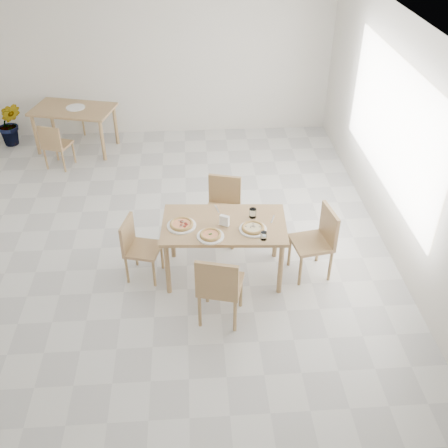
{
  "coord_description": "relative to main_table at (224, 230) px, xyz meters",
  "views": [
    {
      "loc": [
        0.49,
        -5.53,
        4.24
      ],
      "look_at": [
        0.83,
        -0.61,
        0.74
      ],
      "focal_mm": 42.0,
      "sensor_mm": 36.0,
      "label": 1
    }
  ],
  "objects": [
    {
      "name": "chair_back_s",
      "position": [
        -2.52,
        2.83,
        -0.22
      ],
      "size": [
        0.49,
        0.49,
        0.77
      ],
      "rotation": [
        0.0,
        0.0,
        2.79
      ],
      "color": "tan",
      "rests_on": "ground"
    },
    {
      "name": "fork_b",
      "position": [
        0.57,
        0.04,
        0.09
      ],
      "size": [
        0.07,
        0.16,
        0.01
      ],
      "primitive_type": "cube",
      "rotation": [
        0.0,
        0.0,
        -0.36
      ],
      "color": "silver",
      "rests_on": "main_table"
    },
    {
      "name": "fork_a",
      "position": [
        -0.06,
        0.31,
        0.09
      ],
      "size": [
        0.05,
        0.17,
        0.01
      ],
      "primitive_type": "cube",
      "rotation": [
        0.0,
        0.0,
        0.23
      ],
      "color": "silver",
      "rests_on": "main_table"
    },
    {
      "name": "second_table",
      "position": [
        -2.31,
        3.51,
        -0.01
      ],
      "size": [
        1.48,
        1.07,
        0.75
      ],
      "rotation": [
        0.0,
        0.0,
        -0.25
      ],
      "color": "tan",
      "rests_on": "ground"
    },
    {
      "name": "plate_pepperoni",
      "position": [
        -0.49,
        -0.02,
        0.1
      ],
      "size": [
        0.33,
        0.33,
        0.02
      ],
      "primitive_type": "cylinder",
      "color": "white",
      "rests_on": "main_table"
    },
    {
      "name": "plate_margherita",
      "position": [
        -0.17,
        -0.25,
        0.1
      ],
      "size": [
        0.3,
        0.3,
        0.02
      ],
      "primitive_type": "cylinder",
      "color": "white",
      "rests_on": "main_table"
    },
    {
      "name": "potted_plant",
      "position": [
        -3.48,
        3.76,
        -0.27
      ],
      "size": [
        0.47,
        0.4,
        0.78
      ],
      "primitive_type": "imported",
      "rotation": [
        0.0,
        0.0,
        0.15
      ],
      "color": "#306B20",
      "rests_on": "ground"
    },
    {
      "name": "napkin_holder",
      "position": [
        0.0,
        -0.04,
        0.15
      ],
      "size": [
        0.13,
        0.11,
        0.13
      ],
      "rotation": [
        0.0,
        0.0,
        -0.5
      ],
      "color": "silver",
      "rests_on": "main_table"
    },
    {
      "name": "tumbler_b",
      "position": [
        0.42,
        -0.33,
        0.13
      ],
      "size": [
        0.07,
        0.07,
        0.09
      ],
      "primitive_type": "cylinder",
      "color": "white",
      "rests_on": "main_table"
    },
    {
      "name": "chair_north",
      "position": [
        0.04,
        0.79,
        -0.16
      ],
      "size": [
        0.53,
        0.53,
        0.86
      ],
      "rotation": [
        0.0,
        0.0,
        -0.28
      ],
      "color": "tan",
      "rests_on": "ground"
    },
    {
      "name": "chair_back_n",
      "position": [
        -2.07,
        4.25,
        -0.19
      ],
      "size": [
        0.48,
        0.48,
        0.81
      ],
      "rotation": [
        0.0,
        0.0,
        -0.23
      ],
      "color": "tan",
      "rests_on": "ground"
    },
    {
      "name": "main_table",
      "position": [
        0.0,
        0.0,
        0.0
      ],
      "size": [
        1.48,
        0.91,
        0.75
      ],
      "rotation": [
        0.0,
        0.0,
        -0.07
      ],
      "color": "tan",
      "rests_on": "ground"
    },
    {
      "name": "room",
      "position": [
        2.15,
        0.91,
        0.84
      ],
      "size": [
        7.28,
        7.0,
        7.0
      ],
      "color": "silver",
      "rests_on": "ground"
    },
    {
      "name": "chair_west",
      "position": [
        -1.03,
        0.05,
        -0.2
      ],
      "size": [
        0.48,
        0.48,
        0.79
      ],
      "rotation": [
        0.0,
        0.0,
        1.32
      ],
      "color": "tan",
      "rests_on": "ground"
    },
    {
      "name": "pizza_mushroom",
      "position": [
        0.32,
        -0.15,
        0.12
      ],
      "size": [
        0.27,
        0.27,
        0.03
      ],
      "rotation": [
        0.0,
        0.0,
        -0.04
      ],
      "color": "#D9B966",
      "rests_on": "plate_mushroom"
    },
    {
      "name": "plate_empty",
      "position": [
        -2.26,
        3.52,
        0.1
      ],
      "size": [
        0.31,
        0.31,
        0.02
      ],
      "primitive_type": "cylinder",
      "color": "white",
      "rests_on": "second_table"
    },
    {
      "name": "pizza_margherita",
      "position": [
        -0.17,
        -0.25,
        0.12
      ],
      "size": [
        0.28,
        0.28,
        0.03
      ],
      "rotation": [
        0.0,
        0.0,
        -0.15
      ],
      "color": "#D9B966",
      "rests_on": "plate_margherita"
    },
    {
      "name": "pizza_pepperoni",
      "position": [
        -0.49,
        -0.02,
        0.12
      ],
      "size": [
        0.32,
        0.32,
        0.03
      ],
      "rotation": [
        0.0,
        0.0,
        0.2
      ],
      "color": "#D9B966",
      "rests_on": "plate_pepperoni"
    },
    {
      "name": "chair_south",
      "position": [
        -0.11,
        -0.8,
        -0.13
      ],
      "size": [
        0.55,
        0.55,
        0.91
      ],
      "rotation": [
        0.0,
        0.0,
        2.89
      ],
      "color": "tan",
      "rests_on": "ground"
    },
    {
      "name": "chair_east",
      "position": [
        1.12,
        -0.04,
        -0.14
      ],
      "size": [
        0.51,
        0.51,
        0.89
      ],
      "rotation": [
        0.0,
        0.0,
        -1.4
      ],
      "color": "tan",
      "rests_on": "ground"
    },
    {
      "name": "plate_mushroom",
      "position": [
        0.32,
        -0.15,
        0.1
      ],
      "size": [
        0.31,
        0.31,
        0.02
      ],
      "primitive_type": "cylinder",
      "color": "white",
      "rests_on": "main_table"
    },
    {
      "name": "tumbler_a",
      "position": [
        0.34,
        0.11,
        0.14
      ],
      "size": [
        0.08,
        0.08,
        0.11
      ],
      "primitive_type": "cylinder",
      "color": "white",
      "rests_on": "main_table"
    }
  ]
}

